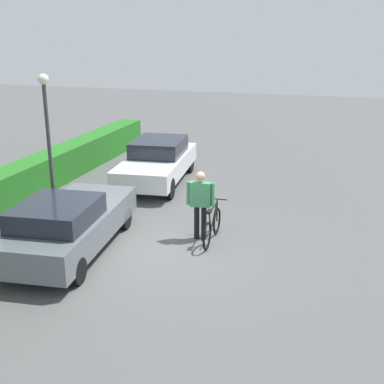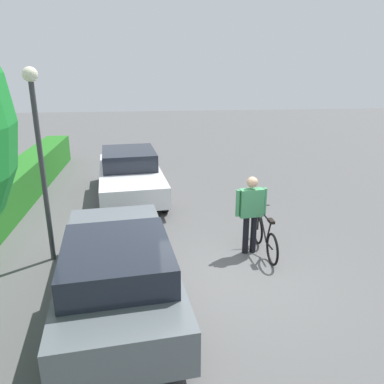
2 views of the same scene
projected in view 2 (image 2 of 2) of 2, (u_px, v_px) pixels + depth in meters
The scene contains 6 objects.
ground_plane at pixel (227, 278), 7.24m from camera, with size 60.00×60.00×0.00m, color #535353.
parked_car_near at pixel (118, 269), 6.18m from camera, with size 4.61×2.23×1.38m.
parked_car_far at pixel (130, 173), 11.67m from camera, with size 4.67×2.26×1.43m.
bicycle at pixel (265, 237), 8.11m from camera, with size 1.67×0.50×0.94m.
person_rider at pixel (251, 209), 7.93m from camera, with size 0.25×0.68×1.72m.
street_lamp at pixel (38, 140), 7.18m from camera, with size 0.28×0.28×3.88m.
Camera 2 is at (-6.23, 1.41, 3.84)m, focal length 35.12 mm.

